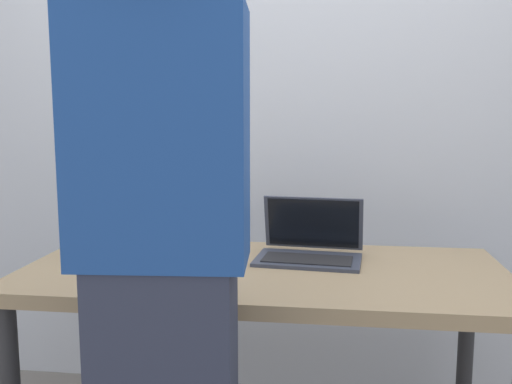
% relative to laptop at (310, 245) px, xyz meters
% --- Properties ---
extents(desk, '(1.57, 0.72, 0.75)m').
position_rel_laptop_xyz_m(desk, '(-0.15, -0.14, -0.13)').
color(desk, '#9E8460').
rests_on(desk, ground).
extents(laptop, '(0.38, 0.30, 0.21)m').
position_rel_laptop_xyz_m(laptop, '(0.00, 0.00, 0.00)').
color(laptop, '#383D4C').
rests_on(laptop, desk).
extents(beer_bottle_amber, '(0.07, 0.07, 0.33)m').
position_rel_laptop_xyz_m(beer_bottle_amber, '(-0.72, -0.04, 0.08)').
color(beer_bottle_amber, '#1E5123').
rests_on(beer_bottle_amber, desk).
extents(beer_bottle_brown, '(0.07, 0.07, 0.31)m').
position_rel_laptop_xyz_m(beer_bottle_brown, '(-0.68, 0.04, 0.07)').
color(beer_bottle_brown, '#472B14').
rests_on(beer_bottle_brown, desk).
extents(person_figure, '(0.42, 0.31, 1.74)m').
position_rel_laptop_xyz_m(person_figure, '(-0.32, -0.67, 0.10)').
color(person_figure, '#2D3347').
rests_on(person_figure, ground).
extents(back_wall, '(6.00, 0.10, 2.60)m').
position_rel_laptop_xyz_m(back_wall, '(-0.15, 0.57, 0.50)').
color(back_wall, silver).
rests_on(back_wall, ground).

